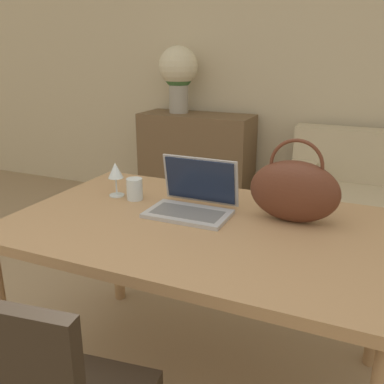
% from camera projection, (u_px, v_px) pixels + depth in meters
% --- Properties ---
extents(wall_back, '(10.00, 0.06, 2.70)m').
position_uv_depth(wall_back, '(296.00, 55.00, 3.46)').
color(wall_back, beige).
rests_on(wall_back, ground_plane).
extents(dining_table, '(1.49, 0.94, 0.75)m').
position_uv_depth(dining_table, '(201.00, 241.00, 1.69)').
color(dining_table, '#A87F56').
rests_on(dining_table, ground_plane).
extents(sideboard, '(0.98, 0.40, 0.86)m').
position_uv_depth(sideboard, '(196.00, 163.00, 3.80)').
color(sideboard, brown).
rests_on(sideboard, ground_plane).
extents(laptop, '(0.33, 0.25, 0.22)m').
position_uv_depth(laptop, '(194.00, 198.00, 1.77)').
color(laptop, '#ADADB2').
rests_on(laptop, dining_table).
extents(drinking_glass, '(0.07, 0.07, 0.10)m').
position_uv_depth(drinking_glass, '(135.00, 189.00, 1.91)').
color(drinking_glass, silver).
rests_on(drinking_glass, dining_table).
extents(wine_glass, '(0.07, 0.07, 0.16)m').
position_uv_depth(wine_glass, '(116.00, 172.00, 1.93)').
color(wine_glass, silver).
rests_on(wine_glass, dining_table).
extents(handbag, '(0.35, 0.13, 0.33)m').
position_uv_depth(handbag, '(294.00, 190.00, 1.64)').
color(handbag, '#592D1E').
rests_on(handbag, dining_table).
extents(flower_vase, '(0.33, 0.33, 0.56)m').
position_uv_depth(flower_vase, '(178.00, 72.00, 3.63)').
color(flower_vase, '#9E998E').
rests_on(flower_vase, sideboard).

